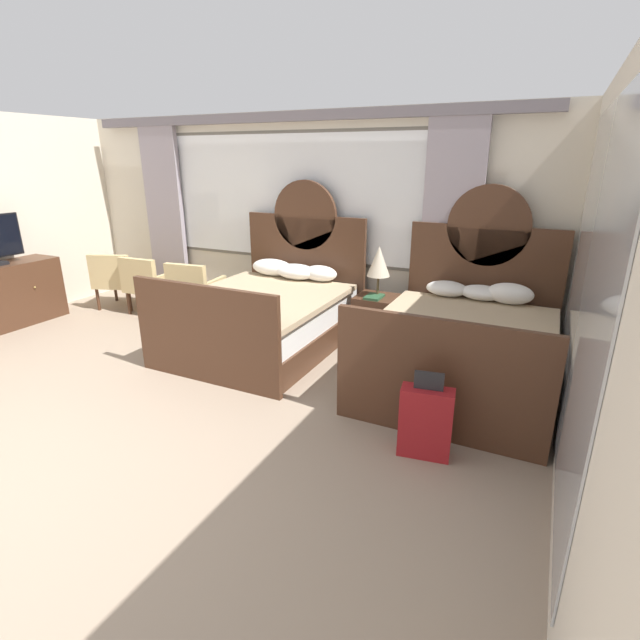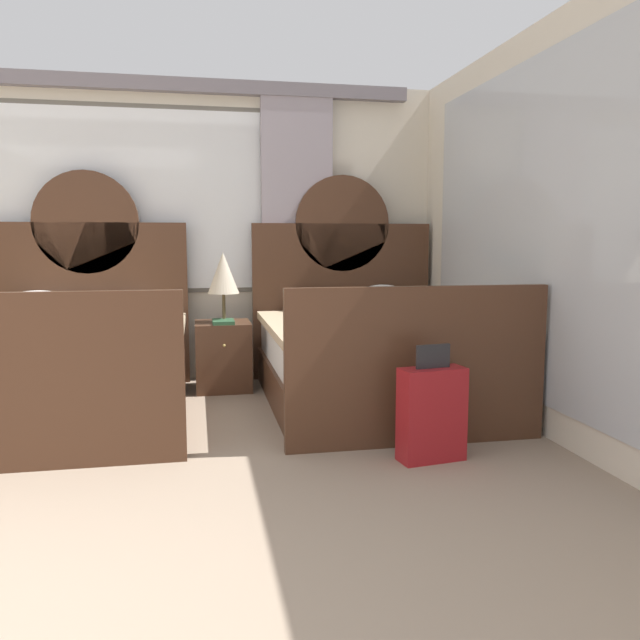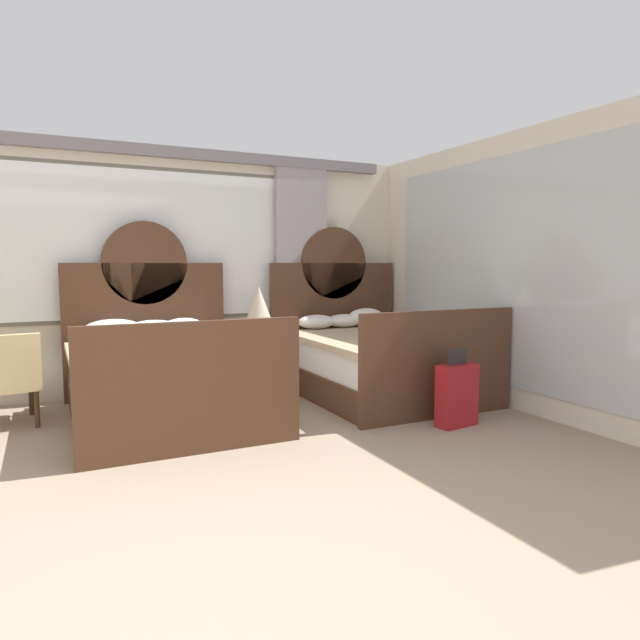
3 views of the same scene
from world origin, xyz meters
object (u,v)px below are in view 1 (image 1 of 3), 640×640
nightstand_between_beds (376,319)px  armchair_by_window_centre (148,282)px  bed_near_mirror (463,346)px  table_lamp_on_nightstand (379,262)px  book_on_nightstand (374,297)px  armchair_by_window_left (195,289)px  suitcase_on_floor (426,422)px  bed_near_window (267,314)px  armchair_by_window_right (117,277)px

nightstand_between_beds → armchair_by_window_centre: bearing=-174.4°
bed_near_mirror → table_lamp_on_nightstand: (-1.12, 0.64, 0.61)m
book_on_nightstand → armchair_by_window_left: armchair_by_window_left is taller
armchair_by_window_left → nightstand_between_beds: bearing=7.5°
nightstand_between_beds → armchair_by_window_centre: 3.33m
book_on_nightstand → nightstand_between_beds: bearing=91.5°
bed_near_mirror → table_lamp_on_nightstand: size_ratio=3.63×
book_on_nightstand → armchair_by_window_centre: bearing=-176.0°
table_lamp_on_nightstand → suitcase_on_floor: bearing=-61.4°
table_lamp_on_nightstand → armchair_by_window_left: table_lamp_on_nightstand is taller
bed_near_window → suitcase_on_floor: size_ratio=3.15×
nightstand_between_beds → table_lamp_on_nightstand: 0.71m
nightstand_between_beds → suitcase_on_floor: size_ratio=0.85×
bed_near_mirror → armchair_by_window_left: size_ratio=2.61×
table_lamp_on_nightstand → book_on_nightstand: bearing=-97.3°
bed_near_mirror → armchair_by_window_centre: 4.45m
armchair_by_window_right → table_lamp_on_nightstand: bearing=4.5°
nightstand_between_beds → armchair_by_window_left: 2.50m
table_lamp_on_nightstand → armchair_by_window_left: 2.56m
bed_near_window → armchair_by_window_right: (-2.79, 0.32, 0.07)m
nightstand_between_beds → suitcase_on_floor: 2.32m
nightstand_between_beds → armchair_by_window_right: size_ratio=0.70×
nightstand_between_beds → armchair_by_window_right: armchair_by_window_right is taller
book_on_nightstand → armchair_by_window_centre: 3.32m
table_lamp_on_nightstand → suitcase_on_floor: (1.10, -2.03, -0.72)m
armchair_by_window_centre → bed_near_mirror: bearing=-4.1°
armchair_by_window_centre → suitcase_on_floor: (4.43, -1.71, -0.18)m
nightstand_between_beds → armchair_by_window_left: size_ratio=0.70×
book_on_nightstand → armchair_by_window_right: (-3.93, -0.23, -0.14)m
book_on_nightstand → table_lamp_on_nightstand: bearing=82.7°
bed_near_window → armchair_by_window_left: 1.38m
bed_near_window → book_on_nightstand: bed_near_window is taller
armchair_by_window_right → suitcase_on_floor: size_ratio=1.21×
suitcase_on_floor → table_lamp_on_nightstand: bearing=118.6°
bed_near_mirror → book_on_nightstand: (-1.13, 0.55, 0.21)m
bed_near_window → bed_near_mirror: bearing=-0.1°
bed_near_mirror → armchair_by_window_right: bearing=176.3°
book_on_nightstand → armchair_by_window_centre: size_ratio=0.31×
bed_near_window → nightstand_between_beds: (1.13, 0.64, -0.10)m
armchair_by_window_centre → suitcase_on_floor: armchair_by_window_centre is taller
armchair_by_window_left → armchair_by_window_right: (-1.46, 0.00, 0.00)m
armchair_by_window_left → suitcase_on_floor: 3.98m
nightstand_between_beds → book_on_nightstand: bearing=-88.5°
armchair_by_window_centre → armchair_by_window_right: bearing=179.6°
armchair_by_window_centre → armchair_by_window_right: (-0.62, 0.00, 0.00)m
table_lamp_on_nightstand → armchair_by_window_left: size_ratio=0.72×
bed_near_window → armchair_by_window_right: bearing=173.5°
armchair_by_window_centre → armchair_by_window_left: bearing=0.0°
armchair_by_window_left → armchair_by_window_centre: 0.84m
table_lamp_on_nightstand → book_on_nightstand: 0.41m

